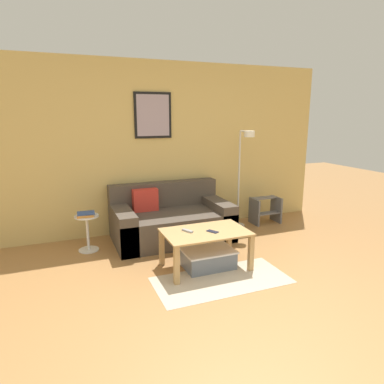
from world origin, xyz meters
The scene contains 12 objects.
ground_plane centered at (0.00, 0.00, 0.00)m, with size 16.00×16.00×0.00m, color #A87542.
wall_back centered at (0.00, 2.92, 1.28)m, with size 5.60×0.09×2.55m.
area_rug centered at (0.14, 0.97, 0.00)m, with size 1.48×0.71×0.01m, color #C1B299.
couch centered at (0.03, 2.42, 0.27)m, with size 1.66×0.96×0.78m.
coffee_table centered at (0.11, 1.34, 0.37)m, with size 0.99×0.62×0.45m.
storage_bin centered at (0.14, 1.32, 0.11)m, with size 0.60×0.40×0.22m.
floor_lamp centered at (1.23, 2.43, 0.97)m, with size 0.23×0.46×1.54m.
side_table centered at (-1.13, 2.39, 0.29)m, with size 0.31×0.31×0.48m.
book_stack centered at (-1.14, 2.37, 0.51)m, with size 0.23×0.20×0.05m.
remote_control centered at (-0.09, 1.40, 0.46)m, with size 0.04×0.15×0.02m, color #99999E.
cell_phone centered at (0.17, 1.29, 0.46)m, with size 0.07×0.14×0.01m, color #1E2338.
step_stool centered at (1.73, 2.53, 0.23)m, with size 0.46×0.31×0.43m.
Camera 1 is at (-1.44, -2.11, 1.78)m, focal length 32.00 mm.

